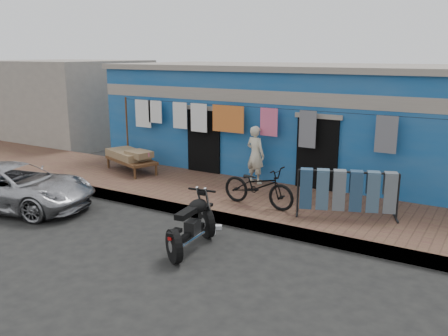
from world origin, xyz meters
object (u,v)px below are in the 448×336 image
(seated_person, at_px, (255,155))
(bicycle, at_px, (258,182))
(motorcycle, at_px, (191,223))
(charpoy, at_px, (131,161))
(car, at_px, (15,186))
(jeans_rack, at_px, (347,193))

(seated_person, height_order, bicycle, seated_person)
(motorcycle, xyz_separation_m, charpoy, (-4.53, 3.34, 0.03))
(car, relative_size, seated_person, 2.54)
(bicycle, relative_size, motorcycle, 1.04)
(car, xyz_separation_m, seated_person, (4.33, 4.29, 0.47))
(seated_person, height_order, jeans_rack, seated_person)
(motorcycle, bearing_deg, jeans_rack, 43.93)
(motorcycle, bearing_deg, seated_person, 93.40)
(seated_person, bearing_deg, bicycle, 133.30)
(charpoy, height_order, jeans_rack, jeans_rack)
(motorcycle, bearing_deg, charpoy, 136.37)
(bicycle, relative_size, jeans_rack, 0.81)
(car, xyz_separation_m, motorcycle, (5.11, 0.18, -0.02))
(seated_person, relative_size, motorcycle, 0.90)
(car, height_order, motorcycle, car)
(car, distance_m, seated_person, 6.12)
(car, distance_m, motorcycle, 5.11)
(bicycle, relative_size, charpoy, 0.85)
(seated_person, distance_m, charpoy, 3.86)
(car, bearing_deg, bicycle, -79.83)
(bicycle, distance_m, motorcycle, 2.40)
(seated_person, distance_m, jeans_rack, 3.28)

